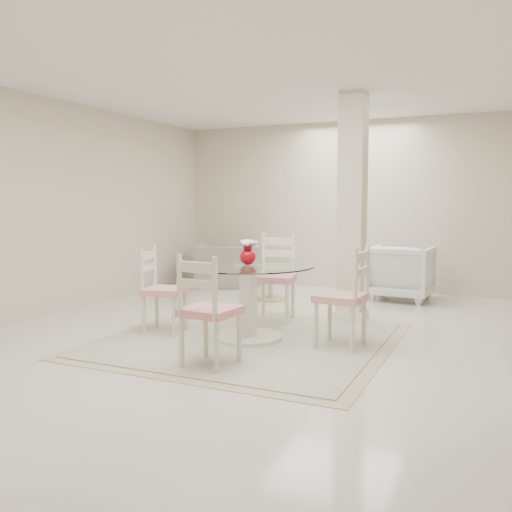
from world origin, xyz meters
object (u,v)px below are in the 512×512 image
at_px(dining_chair_east, 348,290).
at_px(side_table, 270,285).
at_px(red_vase, 248,252).
at_px(recliner_taupe, 228,265).
at_px(dining_table, 248,302).
at_px(dining_chair_north, 276,270).
at_px(dining_chair_west, 159,283).
at_px(column, 352,207).
at_px(armchair_white, 401,272).
at_px(dining_chair_south, 206,303).

xyz_separation_m(dining_chair_east, side_table, (-1.69, 2.10, -0.36)).
relative_size(red_vase, recliner_taupe, 0.23).
bearing_deg(dining_table, dining_chair_north, 96.13).
distance_m(dining_chair_east, dining_chair_west, 2.04).
distance_m(dining_table, dining_chair_west, 1.03).
bearing_deg(recliner_taupe, dining_table, 99.26).
xyz_separation_m(dining_table, dining_chair_west, (-1.01, -0.11, 0.14)).
distance_m(column, side_table, 1.91).
relative_size(column, armchair_white, 3.10).
distance_m(dining_chair_east, armchair_white, 2.96).
relative_size(recliner_taupe, armchair_white, 1.26).
height_order(dining_table, recliner_taupe, dining_table).
height_order(dining_chair_south, side_table, dining_chair_south).
distance_m(dining_chair_west, dining_chair_south, 1.43).
bearing_deg(dining_table, column, 65.30).
bearing_deg(recliner_taupe, dining_chair_west, 83.00).
height_order(column, dining_chair_north, column).
distance_m(dining_chair_east, dining_chair_south, 1.44).
relative_size(dining_table, dining_chair_north, 1.18).
height_order(column, recliner_taupe, column).
bearing_deg(red_vase, dining_chair_north, 96.29).
bearing_deg(red_vase, dining_chair_south, -85.09).
distance_m(column, red_vase, 1.69).
bearing_deg(red_vase, column, 65.43).
bearing_deg(dining_table, dining_chair_west, -173.82).
bearing_deg(dining_chair_east, red_vase, -80.52).
bearing_deg(dining_chair_north, dining_chair_west, -138.70).
bearing_deg(dining_chair_north, column, 20.39).
distance_m(dining_chair_north, dining_chair_south, 2.04).
height_order(armchair_white, side_table, armchair_white).
height_order(dining_table, dining_chair_west, dining_chair_west).
height_order(dining_chair_south, armchair_white, dining_chair_south).
distance_m(dining_table, armchair_white, 3.21).
bearing_deg(column, dining_chair_east, -76.52).
height_order(column, dining_chair_west, column).
xyz_separation_m(dining_chair_north, recliner_taupe, (-1.73, 2.07, -0.24)).
xyz_separation_m(dining_chair_south, armchair_white, (0.93, 4.06, -0.17)).
distance_m(dining_chair_north, dining_chair_west, 1.44).
xyz_separation_m(dining_chair_south, side_table, (-0.77, 3.21, -0.35)).
bearing_deg(dining_chair_west, red_vase, -95.24).
relative_size(column, dining_chair_west, 2.63).
height_order(dining_table, side_table, dining_table).
relative_size(red_vase, dining_chair_west, 0.25).
bearing_deg(column, dining_chair_north, -149.54).
distance_m(dining_table, recliner_taupe, 3.59).
relative_size(dining_chair_east, recliner_taupe, 1.00).
xyz_separation_m(red_vase, dining_chair_north, (-0.11, 1.02, -0.31)).
bearing_deg(dining_chair_north, armchair_white, 50.71).
relative_size(dining_table, side_table, 2.86).
bearing_deg(red_vase, dining_table, 146.31).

